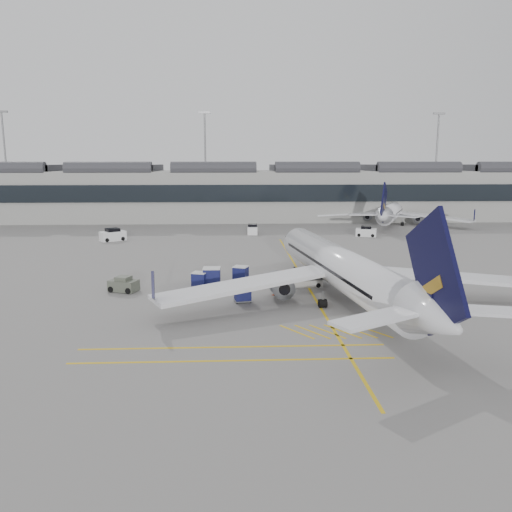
{
  "coord_description": "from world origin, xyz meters",
  "views": [
    {
      "loc": [
        2.16,
        -44.04,
        13.14
      ],
      "look_at": [
        4.3,
        3.99,
        4.0
      ],
      "focal_mm": 35.0,
      "sensor_mm": 36.0,
      "label": 1
    }
  ],
  "objects_px": {
    "ramp_agent_a": "(284,278)",
    "pushback_tug": "(124,285)",
    "belt_loader": "(301,281)",
    "ramp_agent_b": "(274,286)",
    "airliner_main": "(343,269)",
    "baggage_cart_a": "(241,273)"
  },
  "relations": [
    {
      "from": "baggage_cart_a",
      "to": "pushback_tug",
      "type": "relative_size",
      "value": 0.62
    },
    {
      "from": "belt_loader",
      "to": "baggage_cart_a",
      "type": "distance_m",
      "value": 6.92
    },
    {
      "from": "ramp_agent_a",
      "to": "pushback_tug",
      "type": "height_order",
      "value": "ramp_agent_a"
    },
    {
      "from": "airliner_main",
      "to": "pushback_tug",
      "type": "bearing_deg",
      "value": 160.17
    },
    {
      "from": "ramp_agent_a",
      "to": "pushback_tug",
      "type": "distance_m",
      "value": 16.69
    },
    {
      "from": "airliner_main",
      "to": "ramp_agent_b",
      "type": "xyz_separation_m",
      "value": [
        -6.32,
        2.4,
        -2.2
      ]
    },
    {
      "from": "baggage_cart_a",
      "to": "pushback_tug",
      "type": "height_order",
      "value": "baggage_cart_a"
    },
    {
      "from": "ramp_agent_b",
      "to": "baggage_cart_a",
      "type": "bearing_deg",
      "value": -82.43
    },
    {
      "from": "baggage_cart_a",
      "to": "ramp_agent_b",
      "type": "xyz_separation_m",
      "value": [
        3.24,
        -5.92,
        -0.04
      ]
    },
    {
      "from": "belt_loader",
      "to": "pushback_tug",
      "type": "xyz_separation_m",
      "value": [
        -18.42,
        -1.11,
        0.09
      ]
    },
    {
      "from": "baggage_cart_a",
      "to": "ramp_agent_b",
      "type": "relative_size",
      "value": 1.14
    },
    {
      "from": "ramp_agent_a",
      "to": "pushback_tug",
      "type": "bearing_deg",
      "value": 127.75
    },
    {
      "from": "belt_loader",
      "to": "ramp_agent_b",
      "type": "distance_m",
      "value": 4.5
    },
    {
      "from": "baggage_cart_a",
      "to": "ramp_agent_b",
      "type": "distance_m",
      "value": 6.75
    },
    {
      "from": "belt_loader",
      "to": "ramp_agent_a",
      "type": "bearing_deg",
      "value": 165.86
    },
    {
      "from": "baggage_cart_a",
      "to": "ramp_agent_a",
      "type": "xyz_separation_m",
      "value": [
        4.59,
        -2.59,
        -0.01
      ]
    },
    {
      "from": "baggage_cart_a",
      "to": "ramp_agent_b",
      "type": "bearing_deg",
      "value": -40.79
    },
    {
      "from": "ramp_agent_a",
      "to": "ramp_agent_b",
      "type": "height_order",
      "value": "ramp_agent_a"
    },
    {
      "from": "baggage_cart_a",
      "to": "ramp_agent_a",
      "type": "height_order",
      "value": "ramp_agent_a"
    },
    {
      "from": "airliner_main",
      "to": "ramp_agent_b",
      "type": "distance_m",
      "value": 7.11
    },
    {
      "from": "ramp_agent_b",
      "to": "ramp_agent_a",
      "type": "bearing_deg",
      "value": -133.13
    },
    {
      "from": "belt_loader",
      "to": "baggage_cart_a",
      "type": "height_order",
      "value": "belt_loader"
    }
  ]
}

